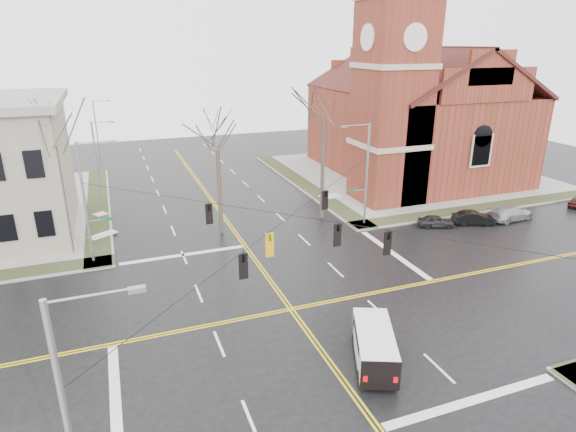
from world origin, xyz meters
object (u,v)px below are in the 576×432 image
object	(u,v)px
cargo_van	(374,343)
streetlight_north_a	(97,157)
church	(412,106)
parked_car_b	(474,218)
parked_car_c	(511,213)
signal_pole_ne	(365,172)
tree_ne	(324,115)
parked_car_a	(436,221)
tree_nw_far	(53,138)
signal_pole_sw	(74,423)
tree_nw_near	(217,144)
streetlight_north_b	(97,127)
signal_pole_nw	(87,200)

from	to	relation	value
cargo_van	streetlight_north_a	bearing A→B (deg)	133.80
cargo_van	church	bearing A→B (deg)	77.23
cargo_van	parked_car_b	xyz separation A→B (m)	(18.62, 14.26, -0.47)
streetlight_north_a	parked_car_c	distance (m)	41.01
signal_pole_ne	tree_ne	distance (m)	6.07
parked_car_a	tree_nw_far	bearing A→B (deg)	101.56
signal_pole_sw	parked_car_a	world-z (taller)	signal_pole_sw
church	tree_ne	bearing A→B (deg)	-146.94
streetlight_north_a	parked_car_a	world-z (taller)	streetlight_north_a
streetlight_north_a	tree_nw_near	bearing A→B (deg)	-55.42
parked_car_b	signal_pole_sw	bearing A→B (deg)	142.19
church	signal_pole_ne	size ratio (longest dim) A/B	3.06
streetlight_north_b	cargo_van	world-z (taller)	streetlight_north_b
church	parked_car_a	world-z (taller)	church
parked_car_b	tree_nw_far	xyz separation A→B (m)	(-33.89, 5.99, 8.45)
signal_pole_sw	parked_car_b	xyz separation A→B (m)	(32.11, 19.51, -4.34)
tree_ne	signal_pole_sw	bearing A→B (deg)	-127.62
streetlight_north_b	parked_car_c	world-z (taller)	streetlight_north_b
parked_car_a	parked_car_c	distance (m)	7.66
signal_pole_ne	cargo_van	bearing A→B (deg)	-117.29
church	tree_nw_far	size ratio (longest dim) A/B	2.19
church	parked_car_b	distance (m)	18.94
church	signal_pole_sw	size ratio (longest dim) A/B	3.06
signal_pole_sw	signal_pole_nw	bearing A→B (deg)	90.00
signal_pole_nw	cargo_van	world-z (taller)	signal_pole_nw
church	tree_nw_near	world-z (taller)	church
tree_nw_near	signal_pole_nw	bearing A→B (deg)	-165.70
cargo_van	parked_car_b	distance (m)	23.46
streetlight_north_a	parked_car_b	world-z (taller)	streetlight_north_a
streetlight_north_b	parked_car_a	distance (m)	48.36
streetlight_north_a	parked_car_c	size ratio (longest dim) A/B	1.72
streetlight_north_a	streetlight_north_b	bearing A→B (deg)	90.00
signal_pole_nw	tree_ne	xyz separation A→B (m)	(19.79, 2.68, 4.65)
cargo_van	parked_car_b	bearing A→B (deg)	60.73
parked_car_b	tree_nw_far	world-z (taller)	tree_nw_far
streetlight_north_a	parked_car_a	distance (m)	34.13
tree_nw_near	tree_ne	distance (m)	9.72
signal_pole_ne	tree_nw_near	xyz separation A→B (m)	(-12.40, 2.61, 2.81)
signal_pole_ne	parked_car_c	world-z (taller)	signal_pole_ne
parked_car_a	parked_car_c	bearing A→B (deg)	-75.42
cargo_van	tree_ne	bearing A→B (deg)	96.14
parked_car_a	tree_nw_far	xyz separation A→B (m)	(-30.30, 5.33, 8.52)
parked_car_c	tree_ne	world-z (taller)	tree_ne
tree_nw_near	tree_ne	bearing A→B (deg)	0.39
signal_pole_ne	parked_car_c	bearing A→B (deg)	-15.57
cargo_van	parked_car_c	size ratio (longest dim) A/B	1.10
signal_pole_nw	tree_ne	distance (m)	20.50
cargo_van	parked_car_a	xyz separation A→B (m)	(15.04, 14.92, -0.55)
streetlight_north_a	tree_ne	world-z (taller)	tree_ne
signal_pole_ne	cargo_van	size ratio (longest dim) A/B	1.75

